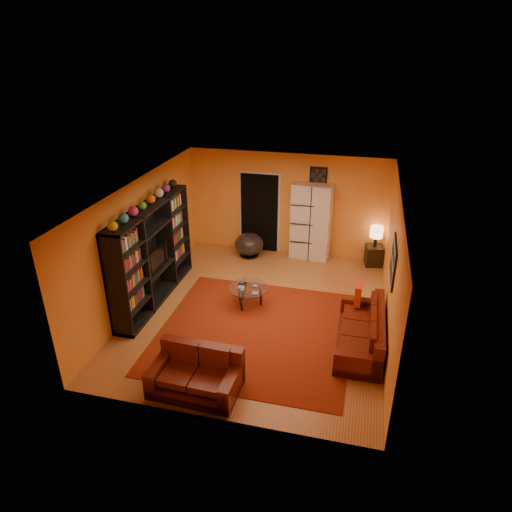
% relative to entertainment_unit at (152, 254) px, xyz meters
% --- Properties ---
extents(floor, '(6.00, 6.00, 0.00)m').
position_rel_entertainment_unit_xyz_m(floor, '(2.27, 0.00, -1.05)').
color(floor, '#985E2F').
rests_on(floor, ground).
extents(ceiling, '(6.00, 6.00, 0.00)m').
position_rel_entertainment_unit_xyz_m(ceiling, '(2.27, 0.00, 1.55)').
color(ceiling, white).
rests_on(ceiling, wall_back).
extents(wall_back, '(6.00, 0.00, 6.00)m').
position_rel_entertainment_unit_xyz_m(wall_back, '(2.27, 3.00, 0.25)').
color(wall_back, orange).
rests_on(wall_back, floor).
extents(wall_front, '(6.00, 0.00, 6.00)m').
position_rel_entertainment_unit_xyz_m(wall_front, '(2.27, -3.00, 0.25)').
color(wall_front, orange).
rests_on(wall_front, floor).
extents(wall_left, '(0.00, 6.00, 6.00)m').
position_rel_entertainment_unit_xyz_m(wall_left, '(-0.23, 0.00, 0.25)').
color(wall_left, orange).
rests_on(wall_left, floor).
extents(wall_right, '(0.00, 6.00, 6.00)m').
position_rel_entertainment_unit_xyz_m(wall_right, '(4.78, 0.00, 0.25)').
color(wall_right, orange).
rests_on(wall_right, floor).
extents(rug, '(3.60, 3.60, 0.01)m').
position_rel_entertainment_unit_xyz_m(rug, '(2.38, -0.70, -1.04)').
color(rug, '#63190B').
rests_on(rug, floor).
extents(doorway, '(0.95, 0.10, 2.04)m').
position_rel_entertainment_unit_xyz_m(doorway, '(1.57, 2.96, -0.03)').
color(doorway, black).
rests_on(doorway, floor).
extents(wall_art_right, '(0.03, 1.00, 0.70)m').
position_rel_entertainment_unit_xyz_m(wall_art_right, '(4.75, -0.30, 0.55)').
color(wall_art_right, black).
rests_on(wall_art_right, wall_right).
extents(wall_art_back, '(0.42, 0.03, 0.52)m').
position_rel_entertainment_unit_xyz_m(wall_art_back, '(3.02, 2.98, 1.00)').
color(wall_art_back, black).
rests_on(wall_art_back, wall_back).
extents(entertainment_unit, '(0.45, 3.00, 2.10)m').
position_rel_entertainment_unit_xyz_m(entertainment_unit, '(0.00, 0.00, 0.00)').
color(entertainment_unit, black).
rests_on(entertainment_unit, floor).
extents(tv, '(0.87, 0.11, 0.50)m').
position_rel_entertainment_unit_xyz_m(tv, '(0.05, -0.05, -0.08)').
color(tv, black).
rests_on(tv, entertainment_unit).
extents(sofa, '(0.81, 1.96, 0.85)m').
position_rel_entertainment_unit_xyz_m(sofa, '(4.41, -0.67, -0.76)').
color(sofa, '#4A1209').
rests_on(sofa, rug).
extents(loveseat, '(1.43, 0.89, 0.85)m').
position_rel_entertainment_unit_xyz_m(loveseat, '(1.85, -2.42, -0.76)').
color(loveseat, '#4A1209').
rests_on(loveseat, rug).
extents(throw_pillow, '(0.12, 0.42, 0.42)m').
position_rel_entertainment_unit_xyz_m(throw_pillow, '(4.22, 0.14, -0.42)').
color(throw_pillow, red).
rests_on(throw_pillow, sofa).
extents(coffee_table, '(0.83, 0.83, 0.42)m').
position_rel_entertainment_unit_xyz_m(coffee_table, '(2.01, 0.17, -0.67)').
color(coffee_table, silver).
rests_on(coffee_table, floor).
extents(storage_cabinet, '(1.00, 0.52, 1.93)m').
position_rel_entertainment_unit_xyz_m(storage_cabinet, '(2.93, 2.80, -0.08)').
color(storage_cabinet, silver).
rests_on(storage_cabinet, floor).
extents(bowl_chair, '(0.75, 0.75, 0.61)m').
position_rel_entertainment_unit_xyz_m(bowl_chair, '(1.42, 2.50, -0.73)').
color(bowl_chair, black).
rests_on(bowl_chair, floor).
extents(side_table, '(0.46, 0.46, 0.50)m').
position_rel_entertainment_unit_xyz_m(side_table, '(4.53, 2.75, -0.80)').
color(side_table, black).
rests_on(side_table, floor).
extents(table_lamp, '(0.31, 0.31, 0.52)m').
position_rel_entertainment_unit_xyz_m(table_lamp, '(4.53, 2.75, -0.18)').
color(table_lamp, black).
rests_on(table_lamp, side_table).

